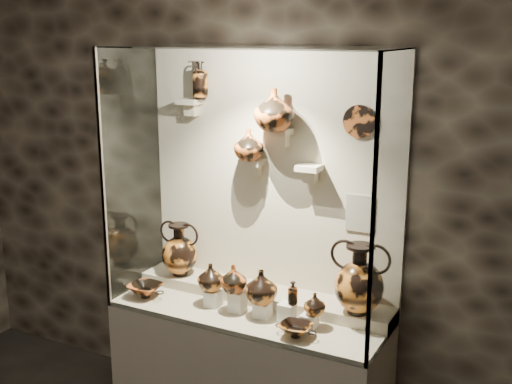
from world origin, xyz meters
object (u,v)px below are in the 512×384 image
kylix_right (296,329)px  amphora_right (359,279)px  jug_a (211,277)px  amphora_left (180,249)px  jug_e (315,304)px  jug_b (234,278)px  kylix_left (145,289)px  lekythos_small (293,292)px  lekythos_tall (200,78)px  ovoid_vase_a (249,145)px  jug_c (261,286)px  ovoid_vase_b (274,109)px

kylix_right → amphora_right: bearing=33.4°
amphora_right → jug_a: size_ratio=2.45×
amphora_left → kylix_right: size_ratio=1.52×
jug_e → jug_b: bearing=175.1°
amphora_left → amphora_right: size_ratio=0.85×
kylix_left → kylix_right: size_ratio=1.14×
kylix_left → kylix_right: 1.08m
jug_b → lekythos_small: bearing=4.5°
kylix_left → kylix_right: (1.08, -0.06, -0.01)m
jug_a → lekythos_tall: lekythos_tall is taller
lekythos_tall → jug_b: bearing=-46.5°
amphora_right → ovoid_vase_a: (-0.75, 0.08, 0.70)m
jug_c → ovoid_vase_a: size_ratio=1.06×
amphora_left → lekythos_small: size_ratio=2.26×
kylix_left → amphora_left: bearing=62.4°
amphora_right → jug_c: bearing=-160.4°
amphora_left → kylix_right: bearing=-27.3°
lekythos_small → ovoid_vase_a: (-0.42, 0.25, 0.78)m
jug_a → lekythos_tall: (-0.22, 0.28, 1.18)m
amphora_right → jug_e: bearing=-140.2°
jug_a → kylix_right: (0.64, -0.15, -0.14)m
ovoid_vase_b → jug_b: bearing=-118.7°
jug_a → jug_b: jug_b is taller
jug_c → lekythos_tall: size_ratio=0.77×
jug_b → lekythos_tall: 1.26m
amphora_left → ovoid_vase_b: 1.18m
kylix_right → ovoid_vase_b: bearing=113.5°
kylix_right → lekythos_tall: bearing=135.7°
jug_c → kylix_left: 0.80m
amphora_right → jug_c: amphora_right is taller
amphora_left → kylix_right: 1.07m
jug_e → kylix_right: bearing=-114.9°
amphora_right → lekythos_small: size_ratio=2.66×
jug_c → jug_e: bearing=16.2°
jug_a → jug_b: size_ratio=1.01×
jug_a → lekythos_tall: bearing=139.6°
jug_e → ovoid_vase_a: bearing=148.8°
amphora_right → kylix_right: size_ratio=1.79×
jug_a → ovoid_vase_a: bearing=71.5°
jug_e → lekythos_small: size_ratio=0.83×
jug_e → ovoid_vase_b: (-0.37, 0.21, 1.07)m
jug_c → kylix_left: bearing=-159.8°
jug_b → lekythos_tall: (-0.40, 0.30, 1.16)m
amphora_left → jug_a: amphora_left is taller
jug_b → kylix_left: jug_b is taller
jug_a → ovoid_vase_b: 1.10m
kylix_left → lekythos_tall: lekythos_tall is taller
amphora_left → lekythos_tall: (0.13, 0.09, 1.12)m
jug_b → ovoid_vase_b: bearing=60.2°
jug_a → jug_c: (0.35, -0.00, 0.01)m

